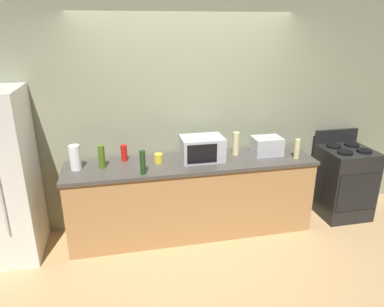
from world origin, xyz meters
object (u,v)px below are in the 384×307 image
object	(u,v)px
toaster_oven	(267,146)
bottle_olive_oil	(102,157)
stove_range	(343,181)
bottle_hand_soap	(236,144)
bottle_wine	(143,162)
mug_yellow	(158,158)
paper_towel_roll	(75,157)
microwave	(202,148)
bottle_vinegar	(297,149)
bottle_hot_sauce	(124,153)

from	to	relation	value
toaster_oven	bottle_olive_oil	distance (m)	1.91
toaster_oven	stove_range	bearing A→B (deg)	-3.21
bottle_hand_soap	bottle_wine	bearing A→B (deg)	-162.93
mug_yellow	bottle_wine	bearing A→B (deg)	-125.57
paper_towel_roll	stove_range	bearing A→B (deg)	-0.88
microwave	paper_towel_roll	distance (m)	1.39
stove_range	mug_yellow	world-z (taller)	stove_range
stove_range	bottle_vinegar	size ratio (longest dim) A/B	4.68
toaster_oven	bottle_olive_oil	bearing A→B (deg)	-179.21
paper_towel_roll	bottle_vinegar	xyz separation A→B (m)	(2.48, -0.19, -0.02)
bottle_hot_sauce	bottle_hand_soap	bearing A→B (deg)	-3.62
toaster_oven	mug_yellow	size ratio (longest dim) A/B	3.17
bottle_wine	bottle_vinegar	size ratio (longest dim) A/B	1.12
bottle_hot_sauce	bottle_olive_oil	size ratio (longest dim) A/B	0.73
paper_towel_roll	bottle_olive_oil	size ratio (longest dim) A/B	1.06
bottle_olive_oil	bottle_wine	bearing A→B (deg)	-31.54
stove_range	microwave	size ratio (longest dim) A/B	2.25
stove_range	paper_towel_roll	bearing A→B (deg)	179.12
bottle_vinegar	microwave	bearing A→B (deg)	169.92
stove_range	bottle_hot_sauce	size ratio (longest dim) A/B	5.78
bottle_hand_soap	toaster_oven	bearing A→B (deg)	-9.80
microwave	mug_yellow	size ratio (longest dim) A/B	4.47
microwave	bottle_wine	xyz separation A→B (m)	(-0.70, -0.27, -0.01)
stove_range	bottle_hot_sauce	distance (m)	2.81
stove_range	mug_yellow	xyz separation A→B (m)	(-2.38, 0.05, 0.49)
toaster_oven	paper_towel_roll	bearing A→B (deg)	-179.74
toaster_oven	bottle_wine	xyz separation A→B (m)	(-1.49, -0.28, 0.02)
bottle_hand_soap	bottle_vinegar	size ratio (longest dim) A/B	1.20
toaster_oven	bottle_wine	distance (m)	1.52
microwave	paper_towel_roll	bearing A→B (deg)	179.91
paper_towel_roll	bottle_vinegar	distance (m)	2.48
stove_range	bottle_olive_oil	world-z (taller)	bottle_olive_oil
bottle_hand_soap	mug_yellow	xyz separation A→B (m)	(-0.93, -0.07, -0.08)
stove_range	bottle_hot_sauce	xyz separation A→B (m)	(-2.75, 0.21, 0.53)
toaster_oven	microwave	bearing A→B (deg)	-179.12
microwave	bottle_hand_soap	xyz separation A→B (m)	(0.43, 0.08, 0.00)
microwave	toaster_oven	xyz separation A→B (m)	(0.80, 0.01, -0.03)
bottle_wine	mug_yellow	bearing A→B (deg)	54.43
microwave	bottle_hand_soap	size ratio (longest dim) A/B	1.74
toaster_oven	bottle_wine	size ratio (longest dim) A/B	1.32
microwave	bottle_hot_sauce	bearing A→B (deg)	169.75
mug_yellow	bottle_olive_oil	bearing A→B (deg)	-178.65
stove_range	bottle_hand_soap	xyz separation A→B (m)	(-1.44, 0.12, 0.58)
microwave	bottle_olive_oil	world-z (taller)	microwave
bottle_hand_soap	bottle_hot_sauce	bearing A→B (deg)	176.38
stove_range	paper_towel_roll	distance (m)	3.31
paper_towel_roll	bottle_wine	distance (m)	0.75
stove_range	bottle_hand_soap	world-z (taller)	bottle_hand_soap
stove_range	bottle_hot_sauce	world-z (taller)	bottle_hot_sauce
mug_yellow	bottle_hand_soap	bearing A→B (deg)	4.59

